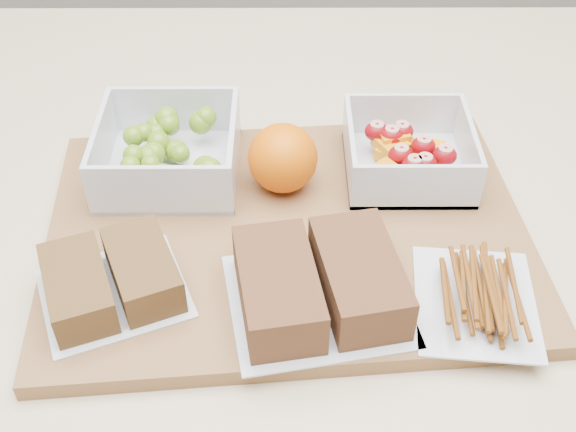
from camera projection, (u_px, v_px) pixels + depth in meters
name	position (u px, v px, depth m)	size (l,w,h in m)	color
cutting_board	(288.00, 233.00, 0.64)	(0.42, 0.30, 0.02)	brown
grape_container	(169.00, 150.00, 0.68)	(0.13, 0.13, 0.05)	silver
fruit_container	(408.00, 154.00, 0.68)	(0.12, 0.12, 0.05)	silver
orange	(283.00, 158.00, 0.66)	(0.06, 0.06, 0.06)	orange
sandwich_bag_left	(111.00, 280.00, 0.57)	(0.14, 0.13, 0.03)	silver
sandwich_bag_center	(319.00, 284.00, 0.56)	(0.16, 0.15, 0.04)	silver
pretzel_bag	(478.00, 292.00, 0.56)	(0.11, 0.12, 0.03)	silver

